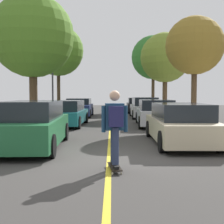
% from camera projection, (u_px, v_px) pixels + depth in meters
% --- Properties ---
extents(ground, '(80.00, 80.00, 0.00)m').
position_uv_depth(ground, '(110.00, 159.00, 7.95)').
color(ground, '#3D3A38').
extents(center_line, '(0.12, 39.20, 0.01)m').
position_uv_depth(center_line, '(111.00, 137.00, 11.94)').
color(center_line, gold).
rests_on(center_line, ground).
extents(parked_car_left_nearest, '(1.95, 4.62, 1.48)m').
position_uv_depth(parked_car_left_nearest, '(34.00, 125.00, 9.56)').
color(parked_car_left_nearest, '#1E5B33').
rests_on(parked_car_left_nearest, ground).
extents(parked_car_left_near, '(2.09, 4.62, 1.36)m').
position_uv_depth(parked_car_left_near, '(67.00, 113.00, 16.37)').
color(parked_car_left_near, '#196066').
rests_on(parked_car_left_near, ground).
extents(parked_car_left_far, '(1.97, 4.57, 1.38)m').
position_uv_depth(parked_car_left_far, '(80.00, 108.00, 22.95)').
color(parked_car_left_far, navy).
rests_on(parked_car_left_far, ground).
extents(parked_car_right_nearest, '(1.92, 4.70, 1.37)m').
position_uv_depth(parked_car_right_nearest, '(181.00, 124.00, 10.40)').
color(parked_car_right_nearest, '#BCAD89').
rests_on(parked_car_right_nearest, ground).
extents(parked_car_right_near, '(2.07, 4.60, 1.40)m').
position_uv_depth(parked_car_right_near, '(156.00, 113.00, 16.28)').
color(parked_car_right_near, '#B7B7BC').
rests_on(parked_car_right_near, ground).
extents(parked_car_right_far, '(1.92, 4.70, 1.47)m').
position_uv_depth(parked_car_right_far, '(145.00, 108.00, 21.94)').
color(parked_car_right_far, '#B7B7BC').
rests_on(parked_car_right_far, ground).
extents(parked_car_right_farthest, '(2.00, 4.49, 1.37)m').
position_uv_depth(parked_car_right_farthest, '(138.00, 105.00, 28.01)').
color(parked_car_right_farthest, black).
rests_on(parked_car_right_farthest, ground).
extents(street_tree_left_nearest, '(4.42, 4.42, 6.86)m').
position_uv_depth(street_tree_left_nearest, '(33.00, 36.00, 16.32)').
color(street_tree_left_nearest, '#4C3823').
rests_on(street_tree_left_nearest, sidewalk_left).
extents(street_tree_left_near, '(3.97, 3.97, 6.96)m').
position_uv_depth(street_tree_left_near, '(59.00, 51.00, 24.09)').
color(street_tree_left_near, '#3D2D1E').
rests_on(street_tree_left_near, sidewalk_left).
extents(street_tree_right_nearest, '(2.88, 2.88, 5.40)m').
position_uv_depth(street_tree_right_nearest, '(195.00, 46.00, 15.09)').
color(street_tree_right_nearest, '#4C3823').
rests_on(street_tree_right_nearest, sidewalk_right).
extents(street_tree_right_near, '(3.82, 3.82, 6.28)m').
position_uv_depth(street_tree_right_near, '(166.00, 58.00, 23.46)').
color(street_tree_right_near, '#4C3823').
rests_on(street_tree_right_near, sidewalk_right).
extents(street_tree_right_far, '(4.30, 4.30, 7.36)m').
position_uv_depth(street_tree_right_far, '(154.00, 57.00, 30.23)').
color(street_tree_right_far, '#3D2D1E').
rests_on(street_tree_right_far, sidewalk_right).
extents(fire_hydrant, '(0.20, 0.20, 0.70)m').
position_uv_depth(fire_hydrant, '(35.00, 118.00, 15.53)').
color(fire_hydrant, '#B2140F').
rests_on(fire_hydrant, sidewalk_left).
extents(streetlamp, '(0.36, 0.24, 5.25)m').
position_uv_depth(streetlamp, '(53.00, 73.00, 21.65)').
color(streetlamp, '#38383D').
rests_on(streetlamp, sidewalk_left).
extents(skateboard, '(0.33, 0.86, 0.10)m').
position_uv_depth(skateboard, '(115.00, 167.00, 6.75)').
color(skateboard, black).
rests_on(skateboard, ground).
extents(skateboarder, '(0.59, 0.71, 1.66)m').
position_uv_depth(skateboarder, '(116.00, 124.00, 6.66)').
color(skateboarder, black).
rests_on(skateboarder, skateboard).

